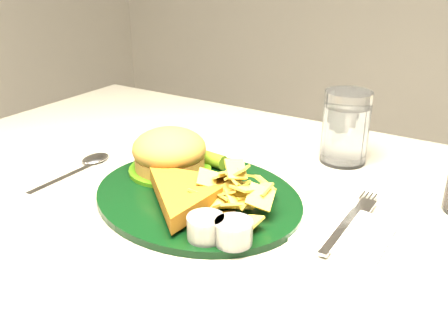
% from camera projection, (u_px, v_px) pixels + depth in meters
% --- Properties ---
extents(dinner_plate, '(0.38, 0.34, 0.07)m').
position_uv_depth(dinner_plate, '(197.00, 177.00, 0.69)').
color(dinner_plate, black).
rests_on(dinner_plate, table).
extents(water_glass, '(0.09, 0.09, 0.12)m').
position_uv_depth(water_glass, '(346.00, 127.00, 0.81)').
color(water_glass, silver).
rests_on(water_glass, table).
extents(fork_napkin, '(0.13, 0.16, 0.01)m').
position_uv_depth(fork_napkin, '(343.00, 228.00, 0.63)').
color(fork_napkin, white).
rests_on(fork_napkin, table).
extents(spoon, '(0.05, 0.17, 0.01)m').
position_uv_depth(spoon, '(61.00, 177.00, 0.77)').
color(spoon, silver).
rests_on(spoon, table).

